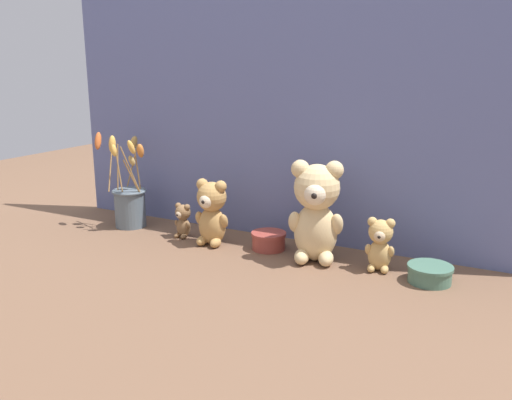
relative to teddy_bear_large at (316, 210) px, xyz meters
The scene contains 9 objects.
ground_plane 0.24m from the teddy_bear_large, behind, with size 4.00×4.00×0.00m, color brown.
backdrop_wall 0.34m from the teddy_bear_large, 140.80° to the left, with size 1.53×0.02×0.76m.
teddy_bear_large is the anchor object (origin of this frame).
teddy_bear_medium 0.34m from the teddy_bear_large, behind, with size 0.11×0.10×0.20m.
teddy_bear_small 0.19m from the teddy_bear_large, ahead, with size 0.08×0.07×0.15m.
teddy_bear_tiny 0.46m from the teddy_bear_large, behind, with size 0.06×0.06×0.11m.
flower_vase 0.68m from the teddy_bear_large, behind, with size 0.18×0.14×0.32m.
decorative_tin_tall 0.34m from the teddy_bear_large, ahead, with size 0.11×0.11×0.05m.
decorative_tin_short 0.20m from the teddy_bear_large, behind, with size 0.10×0.10×0.05m.
Camera 1 is at (0.71, -1.35, 0.54)m, focal length 38.00 mm.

